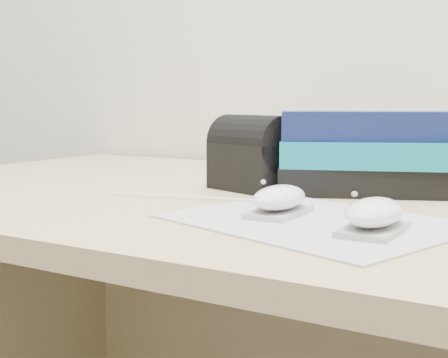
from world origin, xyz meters
The scene contains 7 objects.
desk centered at (0.00, 1.64, 0.50)m, with size 1.60×0.80×0.73m.
mousepad centered at (0.05, 1.41, 0.73)m, with size 0.32×0.25×0.00m, color #9998A0.
mouse_rear centered at (-0.01, 1.42, 0.75)m, with size 0.06×0.10×0.04m.
mouse_front centered at (0.13, 1.38, 0.75)m, with size 0.06×0.10×0.04m.
usb_cable centered at (-0.18, 1.47, 0.73)m, with size 0.00×0.00×0.24m, color white.
book_stack centered at (0.01, 1.70, 0.79)m, with size 0.31×0.29×0.13m.
pouch centered at (-0.14, 1.61, 0.79)m, with size 0.15×0.12×0.12m.
Camera 1 is at (0.32, 0.74, 0.87)m, focal length 50.00 mm.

